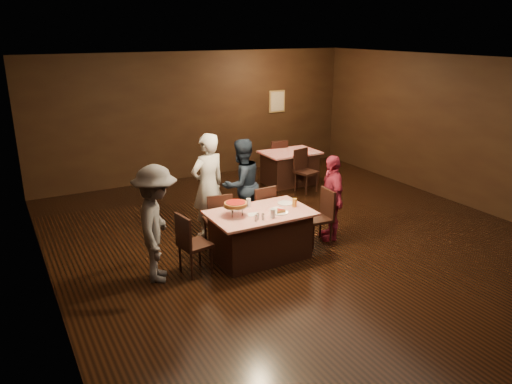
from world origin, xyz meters
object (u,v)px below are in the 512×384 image
at_px(main_table, 260,235).
at_px(back_table, 290,168).
at_px(diner_navy_hoodie, 241,185).
at_px(plate_empty, 285,203).
at_px(chair_far_left, 217,219).
at_px(chair_back_far, 277,158).
at_px(chair_far_right, 259,211).
at_px(pizza_stand, 236,204).
at_px(glass_amber, 294,203).
at_px(glass_back, 248,203).
at_px(diner_grey_knit, 157,224).
at_px(chair_end_right, 317,218).
at_px(diner_red_shirt, 332,198).
at_px(diner_white_jacket, 208,186).
at_px(glass_front_left, 273,213).
at_px(chair_back_near, 306,171).
at_px(chair_end_left, 195,243).

bearing_deg(main_table, back_table, 51.22).
xyz_separation_m(diner_navy_hoodie, plate_empty, (0.24, -1.10, -0.05)).
xyz_separation_m(chair_far_left, chair_back_far, (2.95, 3.03, 0.00)).
distance_m(chair_far_right, pizza_stand, 1.16).
bearing_deg(glass_amber, plate_empty, 104.04).
bearing_deg(chair_back_far, glass_back, 63.66).
bearing_deg(diner_grey_knit, chair_end_right, -68.89).
xyz_separation_m(back_table, chair_end_right, (-1.45, -3.18, 0.09)).
distance_m(main_table, diner_red_shirt, 1.50).
relative_size(back_table, chair_end_right, 1.37).
bearing_deg(chair_back_far, diner_grey_knit, 51.91).
bearing_deg(glass_back, diner_white_jacket, 108.18).
bearing_deg(glass_back, chair_far_right, 45.00).
relative_size(pizza_stand, glass_back, 2.71).
bearing_deg(chair_back_far, diner_navy_hoodie, 58.85).
height_order(chair_end_right, diner_navy_hoodie, diner_navy_hoodie).
height_order(diner_navy_hoodie, plate_empty, diner_navy_hoodie).
height_order(chair_back_far, glass_front_left, chair_back_far).
bearing_deg(pizza_stand, main_table, -7.13).
xyz_separation_m(main_table, chair_far_right, (0.40, 0.75, 0.09)).
height_order(diner_white_jacket, diner_grey_knit, diner_white_jacket).
xyz_separation_m(back_table, chair_back_near, (0.00, -0.70, 0.09)).
bearing_deg(chair_back_far, back_table, 100.47).
distance_m(chair_far_right, chair_back_far, 3.71).
xyz_separation_m(chair_end_left, glass_back, (1.05, 0.30, 0.37)).
height_order(chair_back_far, diner_grey_knit, diner_grey_knit).
bearing_deg(chair_end_left, main_table, -99.10).
distance_m(chair_back_far, glass_amber, 4.31).
height_order(diner_red_shirt, plate_empty, diner_red_shirt).
bearing_deg(chair_far_left, plate_empty, 157.02).
bearing_deg(diner_navy_hoodie, glass_amber, 89.75).
height_order(chair_end_left, plate_empty, chair_end_left).
height_order(back_table, plate_empty, plate_empty).
bearing_deg(glass_amber, chair_end_right, 5.71).
distance_m(plate_empty, glass_amber, 0.22).
height_order(diner_grey_knit, pizza_stand, diner_grey_knit).
relative_size(back_table, glass_front_left, 9.29).
bearing_deg(chair_far_left, chair_back_far, -124.99).
distance_m(back_table, pizza_stand, 4.34).
distance_m(chair_far_right, diner_navy_hoodie, 0.62).
distance_m(chair_end_left, pizza_stand, 0.85).
xyz_separation_m(chair_back_near, diner_red_shirt, (-1.10, -2.38, 0.27)).
height_order(chair_end_right, chair_back_near, same).
xyz_separation_m(main_table, glass_back, (-0.05, 0.30, 0.46)).
bearing_deg(glass_front_left, chair_back_far, 58.46).
distance_m(chair_far_left, diner_red_shirt, 1.98).
height_order(chair_end_left, diner_navy_hoodie, diner_navy_hoodie).
distance_m(main_table, glass_back, 0.55).
relative_size(chair_end_left, glass_back, 6.79).
relative_size(chair_far_left, glass_amber, 6.79).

